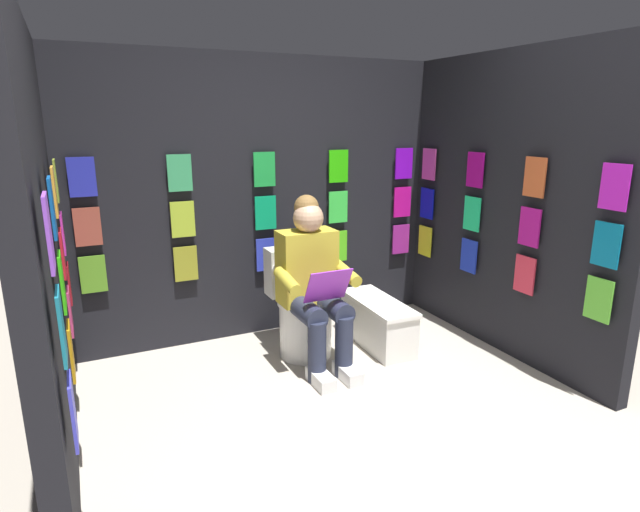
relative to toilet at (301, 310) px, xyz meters
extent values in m
plane|color=#B2A899|center=(0.10, 1.59, -0.33)|extent=(30.00, 30.00, 0.00)
cube|color=black|center=(0.10, -0.54, 0.75)|extent=(3.01, 0.10, 2.16)
cube|color=#559723|center=(1.37, -0.45, 0.33)|extent=(0.17, 0.01, 0.26)
cube|color=olive|center=(0.73, -0.45, 0.33)|extent=(0.17, 0.01, 0.26)
cube|color=blue|center=(0.10, -0.45, 0.33)|extent=(0.17, 0.01, 0.26)
cube|color=#51CA1C|center=(-0.53, -0.45, 0.33)|extent=(0.17, 0.01, 0.26)
cube|color=#952188|center=(-1.17, -0.45, 0.33)|extent=(0.17, 0.01, 0.26)
cube|color=brown|center=(1.37, -0.45, 0.66)|extent=(0.17, 0.01, 0.26)
cube|color=#A2BF2D|center=(0.73, -0.45, 0.66)|extent=(0.17, 0.01, 0.26)
cube|color=#0A995D|center=(0.10, -0.45, 0.66)|extent=(0.17, 0.01, 0.26)
cube|color=#37D543|center=(-0.53, -0.45, 0.66)|extent=(0.17, 0.01, 0.26)
cube|color=#C61085|center=(-1.17, -0.45, 0.66)|extent=(0.17, 0.01, 0.26)
cube|color=#2127A8|center=(1.37, -0.45, 0.99)|extent=(0.17, 0.01, 0.26)
cube|color=#359B5F|center=(0.73, -0.45, 0.99)|extent=(0.17, 0.01, 0.26)
cube|color=green|center=(0.10, -0.45, 0.99)|extent=(0.17, 0.01, 0.26)
cube|color=#2ACA0B|center=(-0.53, -0.45, 0.99)|extent=(0.17, 0.01, 0.26)
cube|color=#760DCC|center=(-1.17, -0.45, 0.99)|extent=(0.17, 0.01, 0.26)
cube|color=black|center=(-1.40, 0.55, 0.75)|extent=(0.10, 2.08, 2.16)
cube|color=gold|center=(-1.32, -0.30, 0.33)|extent=(0.01, 0.17, 0.26)
cube|color=#1D32B9|center=(-1.32, 0.27, 0.33)|extent=(0.01, 0.17, 0.26)
cube|color=#D52D44|center=(-1.32, 0.84, 0.33)|extent=(0.01, 0.17, 0.26)
cube|color=#59BE32|center=(-1.32, 1.40, 0.33)|extent=(0.01, 0.17, 0.26)
cube|color=#0813A9|center=(-1.32, -0.30, 0.66)|extent=(0.01, 0.17, 0.26)
cube|color=#1DD67E|center=(-1.32, 0.27, 0.66)|extent=(0.01, 0.17, 0.26)
cube|color=#A8137F|center=(-1.32, 0.84, 0.66)|extent=(0.01, 0.17, 0.26)
cube|color=#0A6B95|center=(-1.32, 1.40, 0.66)|extent=(0.01, 0.17, 0.26)
cube|color=#C03D92|center=(-1.32, -0.30, 0.99)|extent=(0.01, 0.17, 0.26)
cube|color=#960A76|center=(-1.32, 0.27, 0.99)|extent=(0.01, 0.17, 0.26)
cube|color=#C7562C|center=(-1.32, 0.84, 0.99)|extent=(0.01, 0.17, 0.26)
cube|color=#BB1CBF|center=(-1.32, 1.40, 0.99)|extent=(0.01, 0.17, 0.26)
cube|color=black|center=(1.60, 0.55, 0.75)|extent=(0.10, 2.08, 2.16)
cube|color=#4444DC|center=(1.52, 1.40, 0.33)|extent=(0.01, 0.17, 0.26)
cube|color=#C48812|center=(1.52, 0.84, 0.33)|extent=(0.01, 0.17, 0.26)
cube|color=#BE3568|center=(1.52, 0.27, 0.33)|extent=(0.01, 0.17, 0.26)
cube|color=maroon|center=(1.52, -0.30, 0.33)|extent=(0.01, 0.17, 0.26)
cube|color=teal|center=(1.52, 1.40, 0.66)|extent=(0.01, 0.17, 0.26)
cube|color=#31C012|center=(1.52, 0.84, 0.66)|extent=(0.01, 0.17, 0.26)
cube|color=red|center=(1.52, 0.27, 0.66)|extent=(0.01, 0.17, 0.26)
cube|color=#C42AA4|center=(1.52, -0.30, 0.66)|extent=(0.01, 0.17, 0.26)
cube|color=#9A4DE7|center=(1.52, 1.40, 0.99)|extent=(0.01, 0.17, 0.26)
cube|color=#0F51A2|center=(1.52, 0.84, 0.99)|extent=(0.01, 0.17, 0.26)
cube|color=gold|center=(1.52, 0.27, 0.99)|extent=(0.01, 0.17, 0.26)
cube|color=olive|center=(1.52, -0.30, 0.99)|extent=(0.01, 0.17, 0.26)
cylinder|color=white|center=(0.00, 0.08, -0.13)|extent=(0.38, 0.38, 0.40)
cylinder|color=white|center=(0.00, 0.08, 0.09)|extent=(0.41, 0.41, 0.02)
cube|color=white|center=(0.00, -0.18, 0.25)|extent=(0.38, 0.18, 0.36)
cylinder|color=white|center=(0.00, -0.09, 0.25)|extent=(0.39, 0.07, 0.39)
cube|color=gold|center=(0.00, 0.11, 0.36)|extent=(0.40, 0.22, 0.52)
sphere|color=tan|center=(0.00, 0.14, 0.71)|extent=(0.21, 0.21, 0.21)
sphere|color=olive|center=(0.00, 0.11, 0.78)|extent=(0.17, 0.17, 0.17)
cylinder|color=#23283D|center=(-0.10, 0.31, 0.11)|extent=(0.15, 0.40, 0.15)
cylinder|color=#23283D|center=(0.10, 0.31, 0.11)|extent=(0.15, 0.40, 0.15)
cylinder|color=#23283D|center=(-0.10, 0.49, -0.11)|extent=(0.12, 0.12, 0.42)
cylinder|color=#23283D|center=(0.10, 0.49, -0.11)|extent=(0.12, 0.12, 0.42)
cube|color=white|center=(-0.10, 0.55, -0.28)|extent=(0.11, 0.26, 0.09)
cube|color=white|center=(0.10, 0.55, -0.28)|extent=(0.11, 0.26, 0.09)
cylinder|color=gold|center=(-0.22, 0.29, 0.33)|extent=(0.08, 0.31, 0.13)
cylinder|color=gold|center=(0.22, 0.29, 0.33)|extent=(0.08, 0.31, 0.13)
cube|color=purple|center=(0.00, 0.45, 0.32)|extent=(0.30, 0.13, 0.23)
cube|color=white|center=(-0.57, 0.15, -0.16)|extent=(0.30, 0.74, 0.33)
cube|color=white|center=(-0.57, 0.15, 0.01)|extent=(0.32, 0.77, 0.03)
camera|label=1|loc=(1.43, 3.32, 1.36)|focal=29.19mm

